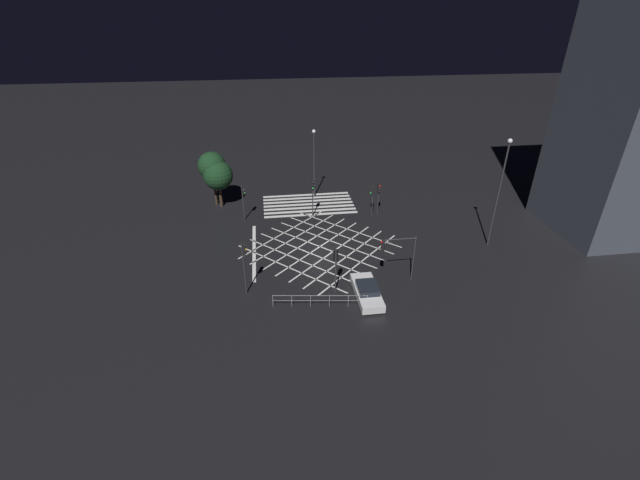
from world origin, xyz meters
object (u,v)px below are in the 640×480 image
(traffic_light_se_main, at_px, (243,196))
(waiting_car, at_px, (367,291))
(traffic_light_median_south, at_px, (313,191))
(traffic_light_nw_main, at_px, (397,249))
(street_lamp_west, at_px, (501,183))
(traffic_light_sw_cross, at_px, (379,192))
(street_lamp_east, at_px, (314,155))
(street_tree_far, at_px, (212,166))
(street_tree_near, at_px, (218,175))
(traffic_light_median_north, at_px, (336,261))
(traffic_light_sw_main, at_px, (372,194))
(traffic_light_ne_main, at_px, (244,259))

(traffic_light_se_main, height_order, waiting_car, traffic_light_se_main)
(traffic_light_median_south, relative_size, traffic_light_se_main, 1.07)
(traffic_light_nw_main, relative_size, street_lamp_west, 0.40)
(traffic_light_sw_cross, distance_m, traffic_light_median_south, 7.07)
(traffic_light_median_south, height_order, street_lamp_east, street_lamp_east)
(street_lamp_west, height_order, street_tree_far, street_lamp_west)
(traffic_light_sw_cross, xyz_separation_m, traffic_light_se_main, (14.15, -0.33, 0.31))
(traffic_light_sw_cross, bearing_deg, traffic_light_nw_main, -8.55)
(street_lamp_east, bearing_deg, street_lamp_west, 137.76)
(street_tree_near, xyz_separation_m, waiting_car, (-12.24, 18.73, -3.06))
(traffic_light_median_north, xyz_separation_m, waiting_car, (-2.28, 1.22, -2.15))
(traffic_light_sw_main, xyz_separation_m, traffic_light_ne_main, (13.01, 12.71, 0.86))
(waiting_car, bearing_deg, street_tree_far, 33.48)
(street_tree_far, bearing_deg, waiting_car, 123.48)
(traffic_light_se_main, xyz_separation_m, waiting_car, (-9.53, 14.94, -2.16))
(traffic_light_se_main, height_order, street_tree_far, street_tree_far)
(traffic_light_median_north, distance_m, street_lamp_east, 18.93)
(traffic_light_ne_main, bearing_deg, street_lamp_west, 11.89)
(traffic_light_sw_cross, distance_m, street_lamp_east, 8.64)
(street_tree_far, xyz_separation_m, waiting_car, (-12.83, 19.41, -3.92))
(traffic_light_sw_main, bearing_deg, traffic_light_median_south, -2.07)
(traffic_light_ne_main, relative_size, street_tree_near, 0.85)
(traffic_light_sw_cross, distance_m, street_tree_far, 18.22)
(traffic_light_sw_main, relative_size, traffic_light_sw_cross, 0.96)
(waiting_car, bearing_deg, street_lamp_west, -63.59)
(traffic_light_se_main, distance_m, street_tree_far, 5.83)
(traffic_light_median_south, height_order, traffic_light_median_north, traffic_light_median_south)
(traffic_light_sw_main, height_order, traffic_light_median_north, traffic_light_median_north)
(traffic_light_sw_cross, height_order, street_lamp_west, street_lamp_west)
(street_tree_near, relative_size, waiting_car, 1.14)
(traffic_light_sw_main, height_order, street_lamp_west, street_lamp_west)
(traffic_light_median_south, xyz_separation_m, waiting_car, (-2.43, 14.78, -2.34))
(traffic_light_nw_main, height_order, street_lamp_west, street_lamp_west)
(traffic_light_median_north, bearing_deg, waiting_car, -118.13)
(traffic_light_sw_main, distance_m, traffic_light_median_north, 14.69)
(traffic_light_median_south, bearing_deg, street_lamp_west, 62.20)
(traffic_light_se_main, distance_m, waiting_car, 17.85)
(traffic_light_median_south, relative_size, street_lamp_west, 0.40)
(street_lamp_east, bearing_deg, traffic_light_median_south, 81.25)
(traffic_light_sw_cross, relative_size, traffic_light_nw_main, 0.84)
(traffic_light_sw_main, distance_m, traffic_light_se_main, 13.41)
(street_lamp_west, bearing_deg, traffic_light_nw_main, 23.84)
(traffic_light_ne_main, relative_size, street_tree_far, 0.74)
(traffic_light_median_north, relative_size, street_tree_far, 0.63)
(traffic_light_se_main, distance_m, traffic_light_nw_main, 17.88)
(traffic_light_median_south, xyz_separation_m, street_lamp_west, (-15.61, 8.23, 3.32))
(street_lamp_east, distance_m, street_tree_far, 11.24)
(street_lamp_west, bearing_deg, traffic_light_ne_main, 11.89)
(traffic_light_sw_main, xyz_separation_m, street_tree_near, (16.10, -4.17, 1.31))
(traffic_light_nw_main, xyz_separation_m, street_lamp_west, (-10.48, -4.63, 3.24))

